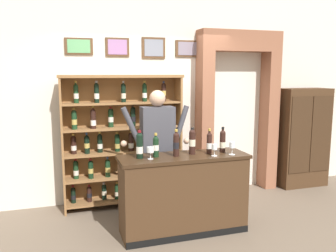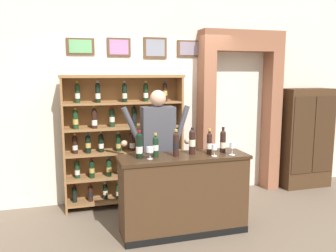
# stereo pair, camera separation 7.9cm
# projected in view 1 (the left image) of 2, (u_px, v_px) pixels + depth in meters

# --- Properties ---
(ground_plane) EXTENTS (14.00, 14.00, 0.02)m
(ground_plane) POSITION_uv_depth(u_px,v_px,m) (172.00, 234.00, 4.25)
(ground_plane) COLOR #6B5B4C
(back_wall) EXTENTS (12.00, 0.19, 3.43)m
(back_wall) POSITION_uv_depth(u_px,v_px,m) (143.00, 88.00, 5.35)
(back_wall) COLOR silver
(back_wall) RESTS_ON ground
(wine_shelf) EXTENTS (1.74, 0.34, 1.91)m
(wine_shelf) POSITION_uv_depth(u_px,v_px,m) (123.00, 139.00, 5.02)
(wine_shelf) COLOR olive
(wine_shelf) RESTS_ON ground
(archway_doorway) EXTENTS (1.37, 0.45, 2.59)m
(archway_doorway) POSITION_uv_depth(u_px,v_px,m) (235.00, 103.00, 5.70)
(archway_doorway) COLOR #935B42
(archway_doorway) RESTS_ON ground
(side_cabinet) EXTENTS (0.85, 0.42, 1.68)m
(side_cabinet) POSITION_uv_depth(u_px,v_px,m) (302.00, 137.00, 5.97)
(side_cabinet) COLOR #422B19
(side_cabinet) RESTS_ON ground
(tasting_counter) EXTENTS (1.56, 0.51, 0.96)m
(tasting_counter) POSITION_uv_depth(u_px,v_px,m) (183.00, 194.00, 4.22)
(tasting_counter) COLOR #422B19
(tasting_counter) RESTS_ON ground
(shopkeeper) EXTENTS (0.93, 0.22, 1.72)m
(shopkeeper) POSITION_uv_depth(u_px,v_px,m) (158.00, 140.00, 4.56)
(shopkeeper) COLOR #2D3347
(shopkeeper) RESTS_ON ground
(tasting_bottle_vin_santo) EXTENTS (0.08, 0.08, 0.33)m
(tasting_bottle_vin_santo) POSITION_uv_depth(u_px,v_px,m) (140.00, 145.00, 3.98)
(tasting_bottle_vin_santo) COLOR black
(tasting_bottle_vin_santo) RESTS_ON tasting_counter
(tasting_bottle_riserva) EXTENTS (0.07, 0.07, 0.28)m
(tasting_bottle_riserva) POSITION_uv_depth(u_px,v_px,m) (156.00, 146.00, 4.05)
(tasting_bottle_riserva) COLOR black
(tasting_bottle_riserva) RESTS_ON tasting_counter
(tasting_bottle_brunello) EXTENTS (0.07, 0.07, 0.32)m
(tasting_bottle_brunello) POSITION_uv_depth(u_px,v_px,m) (176.00, 144.00, 4.08)
(tasting_bottle_brunello) COLOR black
(tasting_bottle_brunello) RESTS_ON tasting_counter
(tasting_bottle_super_tuscan) EXTENTS (0.08, 0.08, 0.33)m
(tasting_bottle_super_tuscan) POSITION_uv_depth(u_px,v_px,m) (192.00, 141.00, 4.19)
(tasting_bottle_super_tuscan) COLOR black
(tasting_bottle_super_tuscan) RESTS_ON tasting_counter
(tasting_bottle_prosecco) EXTENTS (0.07, 0.07, 0.31)m
(tasting_bottle_prosecco) POSITION_uv_depth(u_px,v_px,m) (209.00, 143.00, 4.23)
(tasting_bottle_prosecco) COLOR black
(tasting_bottle_prosecco) RESTS_ON tasting_counter
(tasting_bottle_grappa) EXTENTS (0.07, 0.07, 0.32)m
(tasting_bottle_grappa) POSITION_uv_depth(u_px,v_px,m) (223.00, 141.00, 4.31)
(tasting_bottle_grappa) COLOR black
(tasting_bottle_grappa) RESTS_ON tasting_counter
(wine_glass_spare) EXTENTS (0.08, 0.08, 0.14)m
(wine_glass_spare) POSITION_uv_depth(u_px,v_px,m) (150.00, 150.00, 3.95)
(wine_glass_spare) COLOR silver
(wine_glass_spare) RESTS_ON tasting_counter
(wine_glass_center) EXTENTS (0.07, 0.07, 0.14)m
(wine_glass_center) POSITION_uv_depth(u_px,v_px,m) (214.00, 148.00, 4.10)
(wine_glass_center) COLOR silver
(wine_glass_center) RESTS_ON tasting_counter
(wine_glass_left) EXTENTS (0.07, 0.07, 0.16)m
(wine_glass_left) POSITION_uv_depth(u_px,v_px,m) (232.00, 146.00, 4.17)
(wine_glass_left) COLOR silver
(wine_glass_left) RESTS_ON tasting_counter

